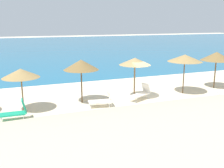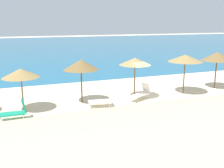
{
  "view_description": "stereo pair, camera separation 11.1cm",
  "coord_description": "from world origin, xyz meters",
  "px_view_note": "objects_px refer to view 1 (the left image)",
  "views": [
    {
      "loc": [
        -8.2,
        -14.57,
        5.03
      ],
      "look_at": [
        -2.62,
        0.13,
        1.22
      ],
      "focal_mm": 41.47,
      "sensor_mm": 36.0,
      "label": 1
    },
    {
      "loc": [
        -8.1,
        -14.61,
        5.03
      ],
      "look_at": [
        -2.62,
        0.13,
        1.22
      ],
      "focal_mm": 41.47,
      "sensor_mm": 36.0,
      "label": 2
    }
  ],
  "objects_px": {
    "beach_umbrella_2": "(21,73)",
    "lounge_chair_0": "(16,111)",
    "lounge_chair_1": "(141,93)",
    "beach_umbrella_4": "(135,62)",
    "beach_umbrella_3": "(81,65)",
    "lounge_chair_2": "(102,100)",
    "cooler_box": "(221,95)",
    "beach_umbrella_6": "(217,56)",
    "beach_umbrella_5": "(185,58)"
  },
  "relations": [
    {
      "from": "beach_umbrella_3",
      "to": "lounge_chair_2",
      "type": "xyz_separation_m",
      "value": [
        0.96,
        -1.19,
        -2.01
      ]
    },
    {
      "from": "lounge_chair_1",
      "to": "beach_umbrella_4",
      "type": "bearing_deg",
      "value": 4.72
    },
    {
      "from": "beach_umbrella_6",
      "to": "lounge_chair_0",
      "type": "distance_m",
      "value": 14.73
    },
    {
      "from": "lounge_chair_0",
      "to": "cooler_box",
      "type": "bearing_deg",
      "value": -90.66
    },
    {
      "from": "beach_umbrella_2",
      "to": "lounge_chair_2",
      "type": "bearing_deg",
      "value": -10.91
    },
    {
      "from": "beach_umbrella_2",
      "to": "beach_umbrella_4",
      "type": "xyz_separation_m",
      "value": [
        7.08,
        0.09,
        0.26
      ]
    },
    {
      "from": "beach_umbrella_3",
      "to": "lounge_chair_2",
      "type": "height_order",
      "value": "beach_umbrella_3"
    },
    {
      "from": "beach_umbrella_2",
      "to": "lounge_chair_2",
      "type": "xyz_separation_m",
      "value": [
        4.49,
        -0.87,
        -1.8
      ]
    },
    {
      "from": "beach_umbrella_2",
      "to": "lounge_chair_0",
      "type": "height_order",
      "value": "beach_umbrella_2"
    },
    {
      "from": "beach_umbrella_2",
      "to": "beach_umbrella_6",
      "type": "distance_m",
      "value": 14.09
    },
    {
      "from": "beach_umbrella_2",
      "to": "beach_umbrella_5",
      "type": "relative_size",
      "value": 0.89
    },
    {
      "from": "beach_umbrella_6",
      "to": "lounge_chair_2",
      "type": "bearing_deg",
      "value": -172.4
    },
    {
      "from": "lounge_chair_1",
      "to": "lounge_chair_2",
      "type": "xyz_separation_m",
      "value": [
        -2.86,
        -0.5,
        -0.02
      ]
    },
    {
      "from": "lounge_chair_1",
      "to": "beach_umbrella_5",
      "type": "bearing_deg",
      "value": -110.69
    },
    {
      "from": "lounge_chair_2",
      "to": "cooler_box",
      "type": "height_order",
      "value": "lounge_chair_2"
    },
    {
      "from": "cooler_box",
      "to": "beach_umbrella_3",
      "type": "bearing_deg",
      "value": 166.47
    },
    {
      "from": "beach_umbrella_5",
      "to": "cooler_box",
      "type": "bearing_deg",
      "value": -46.57
    },
    {
      "from": "beach_umbrella_4",
      "to": "beach_umbrella_5",
      "type": "height_order",
      "value": "beach_umbrella_5"
    },
    {
      "from": "beach_umbrella_3",
      "to": "lounge_chair_1",
      "type": "bearing_deg",
      "value": -10.23
    },
    {
      "from": "beach_umbrella_6",
      "to": "cooler_box",
      "type": "xyz_separation_m",
      "value": [
        -1.47,
        -2.28,
        -2.27
      ]
    },
    {
      "from": "beach_umbrella_4",
      "to": "beach_umbrella_6",
      "type": "distance_m",
      "value": 7.02
    },
    {
      "from": "beach_umbrella_4",
      "to": "lounge_chair_2",
      "type": "xyz_separation_m",
      "value": [
        -2.58,
        -0.96,
        -2.06
      ]
    },
    {
      "from": "beach_umbrella_4",
      "to": "lounge_chair_0",
      "type": "distance_m",
      "value": 7.88
    },
    {
      "from": "lounge_chair_0",
      "to": "beach_umbrella_3",
      "type": "bearing_deg",
      "value": -65.55
    },
    {
      "from": "beach_umbrella_4",
      "to": "beach_umbrella_5",
      "type": "relative_size",
      "value": 0.98
    },
    {
      "from": "beach_umbrella_3",
      "to": "beach_umbrella_6",
      "type": "xyz_separation_m",
      "value": [
        10.55,
        0.09,
        0.02
      ]
    },
    {
      "from": "cooler_box",
      "to": "beach_umbrella_6",
      "type": "bearing_deg",
      "value": 57.25
    },
    {
      "from": "beach_umbrella_6",
      "to": "cooler_box",
      "type": "relative_size",
      "value": 5.34
    },
    {
      "from": "lounge_chair_0",
      "to": "lounge_chair_2",
      "type": "bearing_deg",
      "value": -82.87
    },
    {
      "from": "beach_umbrella_6",
      "to": "lounge_chair_2",
      "type": "distance_m",
      "value": 9.89
    },
    {
      "from": "beach_umbrella_6",
      "to": "cooler_box",
      "type": "height_order",
      "value": "beach_umbrella_6"
    },
    {
      "from": "lounge_chair_1",
      "to": "cooler_box",
      "type": "height_order",
      "value": "lounge_chair_1"
    },
    {
      "from": "beach_umbrella_5",
      "to": "lounge_chair_2",
      "type": "bearing_deg",
      "value": -172.57
    },
    {
      "from": "beach_umbrella_2",
      "to": "lounge_chair_0",
      "type": "xyz_separation_m",
      "value": [
        -0.41,
        -1.33,
        -1.75
      ]
    },
    {
      "from": "beach_umbrella_2",
      "to": "cooler_box",
      "type": "bearing_deg",
      "value": -8.41
    },
    {
      "from": "beach_umbrella_5",
      "to": "lounge_chair_1",
      "type": "distance_m",
      "value": 4.11
    },
    {
      "from": "lounge_chair_0",
      "to": "beach_umbrella_4",
      "type": "bearing_deg",
      "value": -77.52
    },
    {
      "from": "beach_umbrella_6",
      "to": "cooler_box",
      "type": "bearing_deg",
      "value": -122.75
    },
    {
      "from": "beach_umbrella_2",
      "to": "beach_umbrella_6",
      "type": "bearing_deg",
      "value": 1.68
    },
    {
      "from": "beach_umbrella_5",
      "to": "lounge_chair_1",
      "type": "bearing_deg",
      "value": -174.54
    },
    {
      "from": "beach_umbrella_3",
      "to": "lounge_chair_0",
      "type": "distance_m",
      "value": 4.71
    },
    {
      "from": "lounge_chair_1",
      "to": "lounge_chair_2",
      "type": "height_order",
      "value": "lounge_chair_1"
    },
    {
      "from": "beach_umbrella_4",
      "to": "cooler_box",
      "type": "height_order",
      "value": "beach_umbrella_4"
    },
    {
      "from": "beach_umbrella_4",
      "to": "lounge_chair_1",
      "type": "bearing_deg",
      "value": -59.14
    },
    {
      "from": "lounge_chair_2",
      "to": "lounge_chair_1",
      "type": "bearing_deg",
      "value": -72.15
    },
    {
      "from": "lounge_chair_0",
      "to": "cooler_box",
      "type": "xyz_separation_m",
      "value": [
        13.03,
        -0.53,
        -0.28
      ]
    },
    {
      "from": "beach_umbrella_3",
      "to": "beach_umbrella_5",
      "type": "relative_size",
      "value": 0.99
    },
    {
      "from": "lounge_chair_2",
      "to": "cooler_box",
      "type": "xyz_separation_m",
      "value": [
        8.13,
        -1.0,
        -0.23
      ]
    },
    {
      "from": "beach_umbrella_3",
      "to": "lounge_chair_1",
      "type": "relative_size",
      "value": 1.6
    },
    {
      "from": "lounge_chair_0",
      "to": "lounge_chair_1",
      "type": "height_order",
      "value": "lounge_chair_0"
    }
  ]
}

